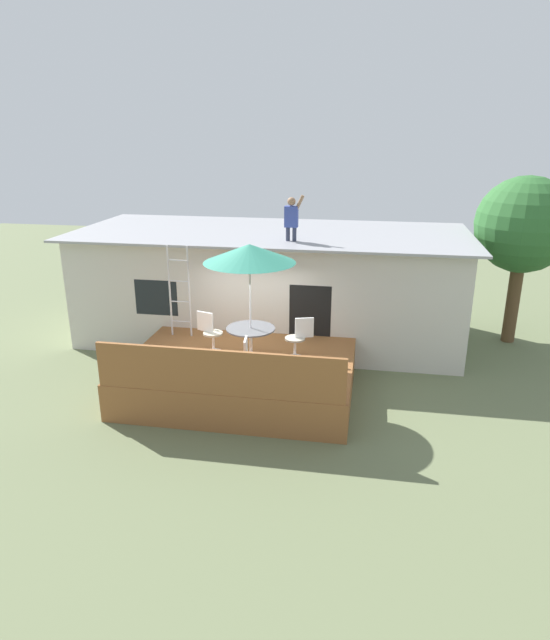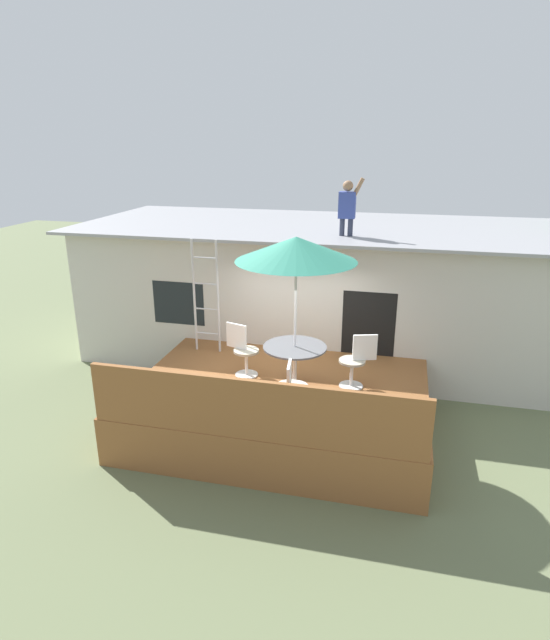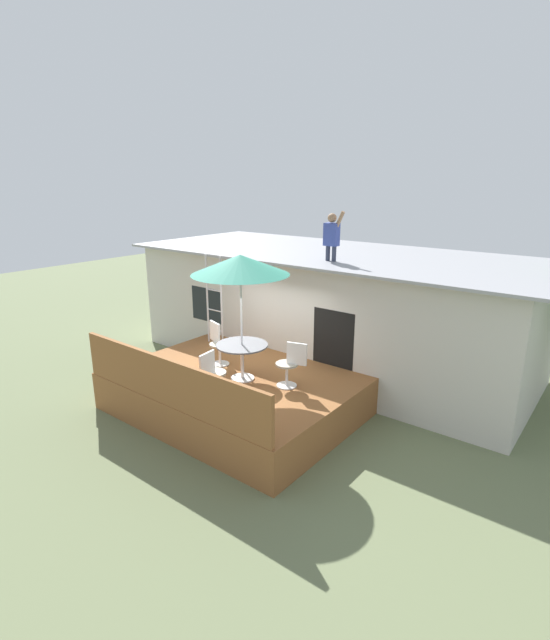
{
  "view_description": "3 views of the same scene",
  "coord_description": "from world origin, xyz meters",
  "px_view_note": "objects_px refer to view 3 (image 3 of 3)",
  "views": [
    {
      "loc": [
        2.67,
        -10.87,
        5.53
      ],
      "look_at": [
        0.62,
        0.73,
        1.45
      ],
      "focal_mm": 30.99,
      "sensor_mm": 36.0,
      "label": 1
    },
    {
      "loc": [
        1.82,
        -7.95,
        4.76
      ],
      "look_at": [
        -0.26,
        0.6,
        1.71
      ],
      "focal_mm": 29.57,
      "sensor_mm": 36.0,
      "label": 2
    },
    {
      "loc": [
        6.23,
        -6.7,
        4.69
      ],
      "look_at": [
        0.18,
        1.03,
        1.77
      ],
      "focal_mm": 26.41,
      "sensor_mm": 36.0,
      "label": 3
    }
  ],
  "objects_px": {
    "step_ladder": "(214,300)",
    "person_figure": "(332,234)",
    "patio_table": "(242,352)",
    "patio_chair_left": "(218,344)",
    "patio_chair_right": "(290,365)",
    "patio_umbrella": "(240,265)",
    "patio_chair_near": "(212,374)"
  },
  "relations": [
    {
      "from": "patio_chair_right",
      "to": "patio_chair_near",
      "type": "bearing_deg",
      "value": 39.07
    },
    {
      "from": "patio_umbrella",
      "to": "patio_chair_near",
      "type": "relative_size",
      "value": 2.76
    },
    {
      "from": "patio_table",
      "to": "patio_chair_left",
      "type": "relative_size",
      "value": 1.13
    },
    {
      "from": "patio_umbrella",
      "to": "patio_chair_right",
      "type": "relative_size",
      "value": 2.76
    },
    {
      "from": "patio_umbrella",
      "to": "patio_chair_left",
      "type": "distance_m",
      "value": 2.15
    },
    {
      "from": "step_ladder",
      "to": "patio_chair_near",
      "type": "relative_size",
      "value": 2.39
    },
    {
      "from": "patio_umbrella",
      "to": "person_figure",
      "type": "relative_size",
      "value": 2.29
    },
    {
      "from": "patio_chair_right",
      "to": "patio_chair_near",
      "type": "distance_m",
      "value": 1.53
    },
    {
      "from": "patio_umbrella",
      "to": "patio_chair_right",
      "type": "distance_m",
      "value": 2.15
    },
    {
      "from": "person_figure",
      "to": "patio_chair_right",
      "type": "height_order",
      "value": "person_figure"
    },
    {
      "from": "person_figure",
      "to": "patio_chair_near",
      "type": "bearing_deg",
      "value": -96.14
    },
    {
      "from": "patio_chair_left",
      "to": "patio_chair_right",
      "type": "relative_size",
      "value": 1.0
    },
    {
      "from": "person_figure",
      "to": "patio_chair_near",
      "type": "height_order",
      "value": "person_figure"
    },
    {
      "from": "patio_table",
      "to": "patio_umbrella",
      "type": "xyz_separation_m",
      "value": [
        0.0,
        0.0,
        1.76
      ]
    },
    {
      "from": "patio_table",
      "to": "person_figure",
      "type": "distance_m",
      "value": 3.33
    },
    {
      "from": "person_figure",
      "to": "patio_umbrella",
      "type": "bearing_deg",
      "value": -101.33
    },
    {
      "from": "patio_table",
      "to": "patio_chair_right",
      "type": "distance_m",
      "value": 1.04
    },
    {
      "from": "patio_chair_right",
      "to": "step_ladder",
      "type": "bearing_deg",
      "value": -33.98
    },
    {
      "from": "patio_umbrella",
      "to": "patio_chair_left",
      "type": "bearing_deg",
      "value": 162.76
    },
    {
      "from": "patio_table",
      "to": "step_ladder",
      "type": "distance_m",
      "value": 2.38
    },
    {
      "from": "patio_chair_left",
      "to": "step_ladder",
      "type": "bearing_deg",
      "value": 154.81
    },
    {
      "from": "person_figure",
      "to": "patio_chair_right",
      "type": "relative_size",
      "value": 1.21
    },
    {
      "from": "step_ladder",
      "to": "person_figure",
      "type": "xyz_separation_m",
      "value": [
        2.48,
        1.27,
        1.65
      ]
    },
    {
      "from": "step_ladder",
      "to": "patio_chair_left",
      "type": "bearing_deg",
      "value": -42.43
    },
    {
      "from": "patio_chair_left",
      "to": "patio_chair_right",
      "type": "distance_m",
      "value": 1.97
    },
    {
      "from": "patio_table",
      "to": "patio_umbrella",
      "type": "relative_size",
      "value": 0.41
    },
    {
      "from": "step_ladder",
      "to": "patio_chair_left",
      "type": "relative_size",
      "value": 2.39
    },
    {
      "from": "step_ladder",
      "to": "person_figure",
      "type": "height_order",
      "value": "person_figure"
    },
    {
      "from": "step_ladder",
      "to": "person_figure",
      "type": "bearing_deg",
      "value": 27.09
    },
    {
      "from": "patio_table",
      "to": "patio_umbrella",
      "type": "distance_m",
      "value": 1.76
    },
    {
      "from": "step_ladder",
      "to": "person_figure",
      "type": "relative_size",
      "value": 1.98
    },
    {
      "from": "patio_chair_left",
      "to": "patio_chair_near",
      "type": "bearing_deg",
      "value": -31.68
    }
  ]
}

